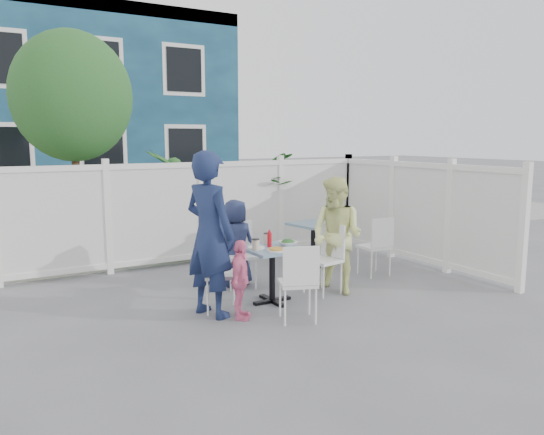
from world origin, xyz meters
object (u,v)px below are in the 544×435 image
chair_back (239,249)px  boy (235,243)px  man (210,234)px  woman (337,236)px  chair_left (214,268)px  toddler (240,280)px  chair_near (299,278)px  chair_right (327,253)px  main_table (272,260)px  spare_table (313,233)px  utility_cabinet (9,218)px

chair_back → boy: (-0.03, 0.04, 0.08)m
man → woman: size_ratio=1.24×
chair_left → toddler: (0.13, -0.41, -0.06)m
chair_near → chair_right: bearing=61.4°
main_table → chair_left: size_ratio=0.78×
man → toddler: bearing=-162.3°
main_table → man: (-0.83, -0.06, 0.40)m
spare_table → toddler: size_ratio=0.83×
chair_right → chair_near: (-0.92, -0.78, -0.02)m
utility_cabinet → chair_back: size_ratio=1.62×
utility_cabinet → chair_left: 4.32m
utility_cabinet → chair_back: utility_cabinet is taller
spare_table → woman: bearing=-112.6°
utility_cabinet → boy: (2.52, -3.07, -0.12)m
chair_back → woman: bearing=149.1°
spare_table → woman: woman is taller
spare_table → man: 2.72m
chair_left → chair_near: bearing=57.9°
spare_table → main_table: bearing=-138.4°
utility_cabinet → toddler: size_ratio=1.59×
utility_cabinet → main_table: (2.58, -3.97, -0.18)m
man → boy: man is taller
woman → chair_left: bearing=-112.2°
spare_table → woman: 1.50m
main_table → woman: bearing=-3.2°
chair_left → toddler: toddler is taller
utility_cabinet → toddler: 4.75m
utility_cabinet → boy: utility_cabinet is taller
man → chair_near: bearing=-155.1°
main_table → chair_back: size_ratio=0.78×
chair_left → chair_right: (1.55, -0.04, 0.01)m
spare_table → chair_right: bearing=-117.2°
main_table → toddler: 0.70m
man → toddler: size_ratio=2.09×
chair_near → boy: 1.67m
main_table → chair_left: 0.73m
chair_back → chair_near: 1.62m
main_table → chair_right: bearing=1.3°
boy → chair_right: bearing=133.1°
chair_near → spare_table: bearing=73.7°
chair_right → man: man is taller
toddler → woman: bearing=-42.2°
main_table → spare_table: main_table is taller
spare_table → man: man is taller
chair_right → woman: woman is taller
man → toddler: 0.60m
spare_table → man: (-2.31, -1.38, 0.40)m
chair_near → chair_back: bearing=108.2°
man → woman: 1.75m
utility_cabinet → chair_right: (3.39, -3.95, -0.19)m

